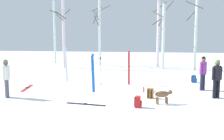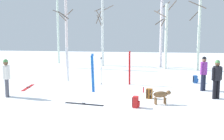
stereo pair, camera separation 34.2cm
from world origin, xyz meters
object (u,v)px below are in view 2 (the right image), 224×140
person_2 (217,77)px  ski_pair_planted_1 (67,65)px  birch_tree_4 (166,35)px  ski_pair_lying_0 (28,87)px  backpack_2 (195,79)px  birch_tree_2 (102,30)px  ski_pair_planted_0 (93,73)px  backpack_1 (149,94)px  dog (161,95)px  birch_tree_5 (199,23)px  backpack_0 (136,102)px  birch_tree_3 (161,21)px  ski_pair_lying_1 (84,104)px  ski_poles_0 (101,70)px  person_1 (6,75)px  water_bottle_0 (143,90)px  birch_tree_0 (58,21)px  birch_tree_1 (66,32)px  person_0 (204,71)px  ski_pair_planted_2 (130,68)px

person_2 → ski_pair_planted_1: ski_pair_planted_1 is taller
ski_pair_planted_1 → birch_tree_4: size_ratio=0.38×
ski_pair_lying_0 → backpack_2: size_ratio=4.05×
person_2 → birch_tree_2: (-7.29, 11.04, 2.18)m
ski_pair_planted_0 → backpack_1: (2.76, -0.85, -0.72)m
dog → birch_tree_5: size_ratio=0.12×
ski_pair_planted_1 → birch_tree_5: (8.40, 6.43, 2.63)m
dog → backpack_0: bearing=-146.4°
backpack_1 → birch_tree_3: size_ratio=0.06×
birch_tree_2 → birch_tree_4: (5.40, -1.38, -0.40)m
person_2 → backpack_0: (-3.37, -1.99, -0.77)m
ski_pair_lying_1 → ski_poles_0: ski_poles_0 is taller
person_2 → birch_tree_3: bearing=101.3°
person_1 → water_bottle_0: size_ratio=6.40×
ski_pair_planted_0 → birch_tree_5: 11.29m
ski_pair_lying_0 → backpack_1: backpack_1 is taller
birch_tree_0 → birch_tree_1: bearing=-58.7°
ski_pair_planted_1 → dog: bearing=-38.6°
birch_tree_5 → birch_tree_4: bearing=174.8°
ski_poles_0 → ski_pair_planted_1: bearing=161.3°
ski_pair_planted_1 → birch_tree_0: birch_tree_0 is taller
dog → ski_poles_0: (-3.22, 3.59, 0.44)m
dog → birch_tree_4: 11.26m
backpack_2 → water_bottle_0: (-2.85, -3.02, -0.09)m
person_1 → ski_pair_planted_1: (1.44, 4.16, 0.03)m
birch_tree_3 → ski_pair_lying_1: bearing=-104.0°
birch_tree_2 → birch_tree_3: bearing=1.2°
ski_pair_planted_0 → water_bottle_0: bearing=7.0°
person_0 → backpack_1: 3.44m
ski_pair_planted_0 → birch_tree_3: birch_tree_3 is taller
birch_tree_2 → birch_tree_5: (7.89, -1.61, 0.48)m
dog → backpack_2: size_ratio=1.98×
ski_pair_planted_1 → birch_tree_1: size_ratio=0.36×
dog → water_bottle_0: bearing=111.6°
backpack_2 → birch_tree_0: size_ratio=0.06×
ski_pair_lying_1 → birch_tree_2: birch_tree_2 is taller
backpack_0 → backpack_2: bearing=62.1°
birch_tree_1 → birch_tree_5: (10.55, 0.20, 0.69)m
birch_tree_2 → backpack_2: bearing=-46.4°
ski_pair_planted_0 → ski_pair_planted_2: 2.73m
birch_tree_5 → ski_pair_lying_1: bearing=-118.3°
ski_pair_lying_0 → birch_tree_1: size_ratio=0.31×
ski_pair_lying_0 → water_bottle_0: bearing=-1.7°
birch_tree_2 → backpack_0: bearing=-73.2°
water_bottle_0 → person_1: bearing=-162.7°
ski_pair_planted_0 → birch_tree_4: birch_tree_4 is taller
person_1 → birch_tree_3: bearing=60.3°
ski_pair_lying_1 → birch_tree_3: (3.24, 13.00, 3.85)m
person_1 → backpack_0: bearing=-8.0°
person_1 → person_2: size_ratio=1.00×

